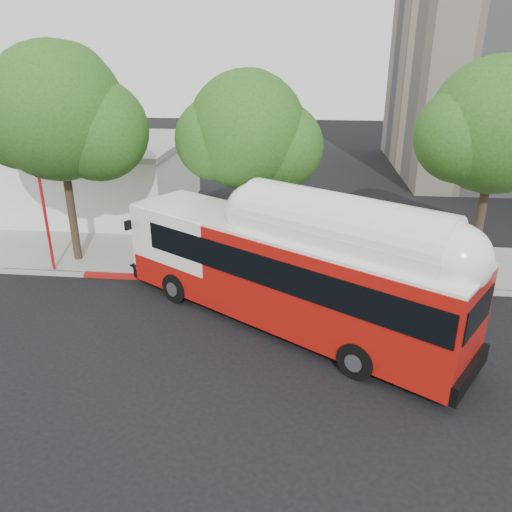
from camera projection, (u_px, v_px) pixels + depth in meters
The scene contains 10 objects.
ground at pixel (256, 331), 17.69m from camera, with size 120.00×120.00×0.00m, color black.
sidewalk at pixel (270, 259), 23.65m from camera, with size 60.00×5.00×0.15m, color gray.
curb_strip at pixel (265, 282), 21.25m from camera, with size 60.00×0.30×0.15m, color gray.
red_curb_segment at pixel (196, 279), 21.54m from camera, with size 10.00×0.32×0.16m, color maroon.
street_tree_left at pixel (69, 118), 21.12m from camera, with size 6.67×5.80×9.74m.
street_tree_mid at pixel (257, 136), 21.08m from camera, with size 5.75×5.00×8.62m.
street_tree_right at pixel (507, 131), 19.81m from camera, with size 6.21×5.40×9.18m.
low_commercial_bldg at pixel (56, 174), 31.10m from camera, with size 16.20×10.20×4.25m.
transit_bus at pixel (286, 274), 17.51m from camera, with size 13.11×9.66×4.16m.
signal_pole at pixel (46, 222), 21.52m from camera, with size 0.13×0.44×4.67m.
Camera 1 is at (1.59, -15.27, 9.19)m, focal length 35.00 mm.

